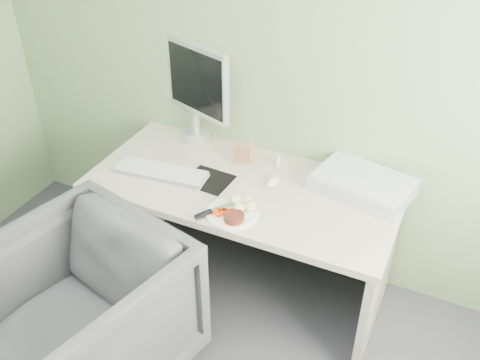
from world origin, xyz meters
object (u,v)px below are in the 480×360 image
at_px(desk, 243,212).
at_px(monitor, 196,88).
at_px(scanner, 363,185).
at_px(plate, 232,213).
at_px(desk_chair, 84,313).

relative_size(desk, monitor, 2.77).
height_order(scanner, monitor, monitor).
distance_m(desk, plate, 0.32).
bearing_deg(desk_chair, scanner, 59.48).
distance_m(plate, desk_chair, 0.84).
height_order(desk, scanner, scanner).
relative_size(monitor, desk_chair, 0.68).
bearing_deg(plate, scanner, 41.38).
distance_m(desk, scanner, 0.64).
xyz_separation_m(scanner, desk_chair, (-1.01, -1.03, -0.38)).
xyz_separation_m(desk, plate, (0.05, -0.25, 0.19)).
bearing_deg(desk_chair, monitor, 103.58).
bearing_deg(scanner, desk, -147.73).
height_order(scanner, desk_chair, scanner).
bearing_deg(scanner, monitor, -173.83).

